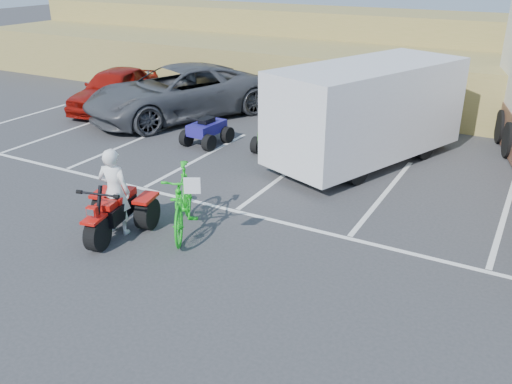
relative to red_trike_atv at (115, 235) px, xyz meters
The scene contains 11 objects.
ground 1.61m from the red_trike_atv, ahead, with size 100.00×100.00×0.00m, color #343437.
parking_stripes 4.58m from the red_trike_atv, 57.43° to the left, with size 28.00×5.16×0.01m.
grass_embankment 15.42m from the red_trike_atv, 84.02° to the left, with size 40.00×8.50×3.10m.
red_trike_atv is the anchor object (origin of this frame).
rider 0.94m from the red_trike_atv, 102.56° to the left, with size 0.67×0.44×1.85m, color white.
green_dirt_bike 1.59m from the red_trike_atv, 37.33° to the left, with size 0.66×2.33×1.40m, color #14BF19.
grey_pickup 9.04m from the red_trike_atv, 117.84° to the left, with size 3.03×6.57×1.83m, color #3F4146.
red_car 10.51m from the red_trike_atv, 131.89° to the left, with size 1.82×4.53×1.54m, color maroon.
cargo_trailer 7.59m from the red_trike_atv, 65.52° to the left, with size 4.29×6.29×2.72m.
quad_atv_blue 6.14m from the red_trike_atv, 105.36° to the left, with size 1.07×1.43×0.93m, color navy, non-canonical shape.
quad_atv_green 6.42m from the red_trike_atv, 85.16° to the left, with size 1.06×1.42×0.93m, color #1A5413, non-canonical shape.
Camera 1 is at (5.77, -7.12, 5.32)m, focal length 38.00 mm.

